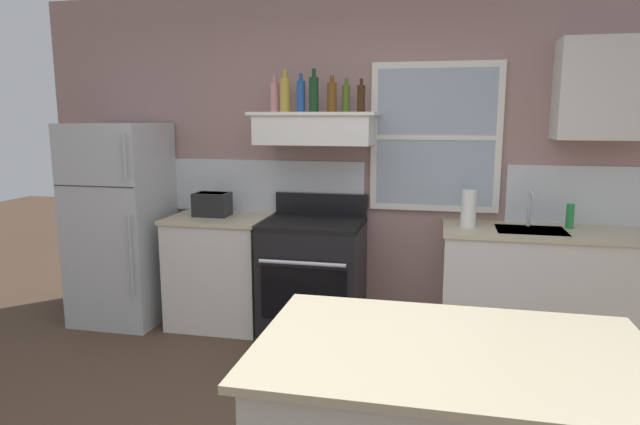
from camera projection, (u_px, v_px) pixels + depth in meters
back_wall at (357, 161)px, 4.50m from camera, size 5.40×0.11×2.70m
refrigerator at (121, 223)px, 4.63m from camera, size 0.70×0.72×1.66m
counter_left_of_stove at (220, 270)px, 4.58m from camera, size 0.79×0.63×0.91m
toaster at (212, 204)px, 4.51m from camera, size 0.30×0.20×0.19m
stove_range at (313, 277)px, 4.37m from camera, size 0.76×0.69×1.09m
range_hood_shelf at (316, 128)px, 4.26m from camera, size 0.96×0.52×0.24m
bottle_rose_pink at (275, 97)px, 4.34m from camera, size 0.07×0.07×0.28m
bottle_champagne_gold_foil at (285, 94)px, 4.27m from camera, size 0.08×0.08×0.32m
bottle_blue_liqueur at (301, 96)px, 4.22m from camera, size 0.07×0.07×0.29m
bottle_dark_green_wine at (314, 94)px, 4.19m from camera, size 0.07×0.07×0.32m
bottle_amber_wine at (332, 97)px, 4.19m from camera, size 0.07×0.07×0.27m
bottle_olive_oil_square at (346, 98)px, 4.22m from camera, size 0.06×0.06×0.25m
bottle_brown_stout at (361, 98)px, 4.15m from camera, size 0.06×0.06×0.25m
counter_right_with_sink at (541, 291)px, 4.04m from camera, size 1.43×0.63×0.91m
sink_faucet at (530, 203)px, 4.05m from camera, size 0.03×0.17×0.28m
paper_towel_roll at (469, 209)px, 4.06m from camera, size 0.11×0.11×0.27m
dish_soap_bottle at (570, 216)px, 4.01m from camera, size 0.06×0.06×0.18m
upper_cabinet_right at (605, 89)px, 3.86m from camera, size 0.64×0.32×0.70m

